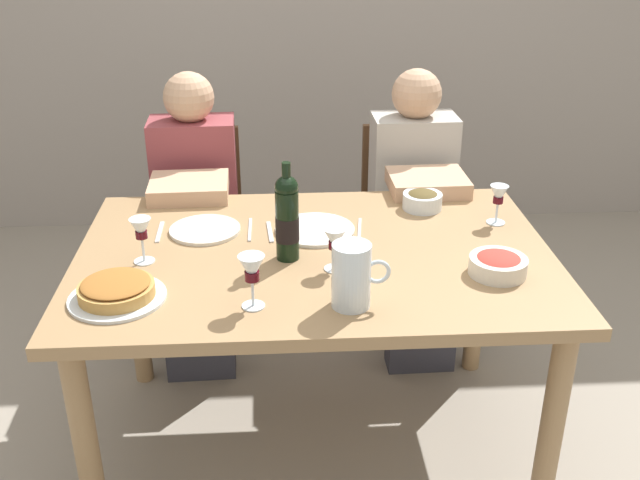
{
  "coord_description": "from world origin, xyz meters",
  "views": [
    {
      "loc": [
        -0.11,
        -2.08,
        1.79
      ],
      "look_at": [
        0.02,
        0.01,
        0.8
      ],
      "focal_mm": 41.28,
      "sensor_mm": 36.0,
      "label": 1
    }
  ],
  "objects_px": {
    "dining_table": "(315,277)",
    "wine_glass_right_diner": "(335,241)",
    "olive_bowl": "(422,199)",
    "chair_right": "(404,212)",
    "diner_right": "(416,208)",
    "wine_glass_left_diner": "(252,271)",
    "baked_tart": "(116,291)",
    "salad_bowl": "(498,264)",
    "wine_bottle": "(287,218)",
    "chair_left": "(201,217)",
    "dinner_plate_left_setting": "(205,230)",
    "water_pitcher": "(352,279)",
    "wine_glass_centre": "(498,197)",
    "dinner_plate_right_setting": "(315,230)",
    "diner_left": "(195,213)",
    "wine_glass_spare": "(141,231)"
  },
  "relations": [
    {
      "from": "wine_bottle",
      "to": "wine_glass_spare",
      "type": "distance_m",
      "value": 0.44
    },
    {
      "from": "wine_bottle",
      "to": "chair_right",
      "type": "relative_size",
      "value": 0.36
    },
    {
      "from": "salad_bowl",
      "to": "chair_right",
      "type": "xyz_separation_m",
      "value": [
        -0.09,
        1.08,
        -0.3
      ]
    },
    {
      "from": "wine_glass_right_diner",
      "to": "wine_glass_centre",
      "type": "height_order",
      "value": "wine_glass_centre"
    },
    {
      "from": "baked_tart",
      "to": "wine_glass_right_diner",
      "type": "height_order",
      "value": "wine_glass_right_diner"
    },
    {
      "from": "wine_glass_centre",
      "to": "dinner_plate_right_setting",
      "type": "height_order",
      "value": "wine_glass_centre"
    },
    {
      "from": "wine_glass_centre",
      "to": "wine_glass_spare",
      "type": "bearing_deg",
      "value": -169.21
    },
    {
      "from": "wine_glass_right_diner",
      "to": "dinner_plate_left_setting",
      "type": "height_order",
      "value": "wine_glass_right_diner"
    },
    {
      "from": "wine_bottle",
      "to": "chair_right",
      "type": "height_order",
      "value": "wine_bottle"
    },
    {
      "from": "wine_glass_spare",
      "to": "wine_glass_left_diner",
      "type": "bearing_deg",
      "value": -40.51
    },
    {
      "from": "olive_bowl",
      "to": "diner_right",
      "type": "relative_size",
      "value": 0.12
    },
    {
      "from": "wine_bottle",
      "to": "baked_tart",
      "type": "height_order",
      "value": "wine_bottle"
    },
    {
      "from": "dining_table",
      "to": "baked_tart",
      "type": "relative_size",
      "value": 5.52
    },
    {
      "from": "diner_right",
      "to": "wine_glass_left_diner",
      "type": "bearing_deg",
      "value": 55.99
    },
    {
      "from": "chair_left",
      "to": "chair_right",
      "type": "relative_size",
      "value": 1.0
    },
    {
      "from": "chair_left",
      "to": "chair_right",
      "type": "xyz_separation_m",
      "value": [
        0.9,
        -0.0,
        0.0
      ]
    },
    {
      "from": "water_pitcher",
      "to": "wine_glass_left_diner",
      "type": "relative_size",
      "value": 1.19
    },
    {
      "from": "salad_bowl",
      "to": "chair_right",
      "type": "relative_size",
      "value": 0.2
    },
    {
      "from": "baked_tart",
      "to": "dinner_plate_left_setting",
      "type": "xyz_separation_m",
      "value": [
        0.21,
        0.44,
        -0.02
      ]
    },
    {
      "from": "salad_bowl",
      "to": "dining_table",
      "type": "bearing_deg",
      "value": 161.25
    },
    {
      "from": "baked_tart",
      "to": "chair_left",
      "type": "xyz_separation_m",
      "value": [
        0.11,
        1.17,
        -0.29
      ]
    },
    {
      "from": "dinner_plate_right_setting",
      "to": "diner_left",
      "type": "relative_size",
      "value": 0.23
    },
    {
      "from": "dining_table",
      "to": "wine_glass_right_diner",
      "type": "xyz_separation_m",
      "value": [
        0.05,
        -0.12,
        0.19
      ]
    },
    {
      "from": "olive_bowl",
      "to": "chair_right",
      "type": "distance_m",
      "value": 0.65
    },
    {
      "from": "olive_bowl",
      "to": "diner_right",
      "type": "xyz_separation_m",
      "value": [
        0.05,
        0.34,
        -0.18
      ]
    },
    {
      "from": "dining_table",
      "to": "salad_bowl",
      "type": "bearing_deg",
      "value": -18.75
    },
    {
      "from": "olive_bowl",
      "to": "chair_right",
      "type": "height_order",
      "value": "chair_right"
    },
    {
      "from": "olive_bowl",
      "to": "wine_glass_right_diner",
      "type": "bearing_deg",
      "value": -128.05
    },
    {
      "from": "dining_table",
      "to": "baked_tart",
      "type": "height_order",
      "value": "baked_tart"
    },
    {
      "from": "salad_bowl",
      "to": "wine_glass_centre",
      "type": "bearing_deg",
      "value": 74.91
    },
    {
      "from": "baked_tart",
      "to": "chair_right",
      "type": "distance_m",
      "value": 1.57
    },
    {
      "from": "wine_glass_centre",
      "to": "dinner_plate_left_setting",
      "type": "distance_m",
      "value": 0.99
    },
    {
      "from": "dinner_plate_left_setting",
      "to": "wine_glass_centre",
      "type": "bearing_deg",
      "value": 0.51
    },
    {
      "from": "olive_bowl",
      "to": "dining_table",
      "type": "bearing_deg",
      "value": -141.13
    },
    {
      "from": "wine_bottle",
      "to": "salad_bowl",
      "type": "relative_size",
      "value": 1.82
    },
    {
      "from": "wine_glass_right_diner",
      "to": "dinner_plate_right_setting",
      "type": "distance_m",
      "value": 0.29
    },
    {
      "from": "chair_left",
      "to": "wine_bottle",
      "type": "bearing_deg",
      "value": 109.49
    },
    {
      "from": "chair_right",
      "to": "diner_right",
      "type": "relative_size",
      "value": 0.75
    },
    {
      "from": "wine_glass_spare",
      "to": "chair_left",
      "type": "height_order",
      "value": "wine_glass_spare"
    },
    {
      "from": "diner_left",
      "to": "water_pitcher",
      "type": "bearing_deg",
      "value": 115.94
    },
    {
      "from": "wine_glass_right_diner",
      "to": "wine_glass_left_diner",
      "type": "bearing_deg",
      "value": -139.49
    },
    {
      "from": "wine_bottle",
      "to": "wine_glass_right_diner",
      "type": "bearing_deg",
      "value": -31.19
    },
    {
      "from": "salad_bowl",
      "to": "chair_right",
      "type": "bearing_deg",
      "value": 94.52
    },
    {
      "from": "water_pitcher",
      "to": "diner_right",
      "type": "distance_m",
      "value": 1.09
    },
    {
      "from": "water_pitcher",
      "to": "baked_tart",
      "type": "height_order",
      "value": "water_pitcher"
    },
    {
      "from": "water_pitcher",
      "to": "olive_bowl",
      "type": "bearing_deg",
      "value": 64.11
    },
    {
      "from": "wine_glass_right_diner",
      "to": "wine_glass_spare",
      "type": "height_order",
      "value": "wine_glass_spare"
    },
    {
      "from": "dinner_plate_left_setting",
      "to": "chair_left",
      "type": "distance_m",
      "value": 0.78
    },
    {
      "from": "dining_table",
      "to": "olive_bowl",
      "type": "xyz_separation_m",
      "value": [
        0.4,
        0.32,
        0.13
      ]
    },
    {
      "from": "baked_tart",
      "to": "chair_right",
      "type": "xyz_separation_m",
      "value": [
        1.01,
        1.17,
        -0.29
      ]
    }
  ]
}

